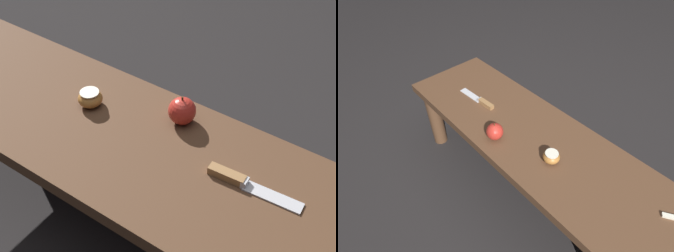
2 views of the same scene
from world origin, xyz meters
The scene contains 5 objects.
ground_plane centered at (0.00, 0.00, 0.00)m, with size 8.00×8.00×0.00m, color black.
wooden_bench centered at (0.00, 0.00, 0.34)m, with size 1.37×0.42×0.41m.
knife centered at (-0.33, -0.03, 0.42)m, with size 0.22×0.04×0.02m.
apple_whole centered at (-0.11, -0.13, 0.45)m, with size 0.07×0.07×0.08m.
apple_cut centered at (0.13, -0.05, 0.43)m, with size 0.07×0.07×0.04m.
Camera 1 is at (-0.58, 0.62, 1.20)m, focal length 50.00 mm.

